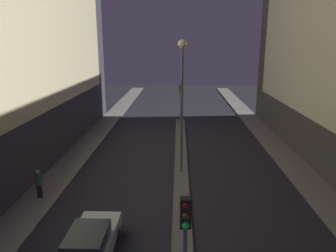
{
  "coord_description": "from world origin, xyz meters",
  "views": [
    {
      "loc": [
        -0.22,
        -5.0,
        9.0
      ],
      "look_at": [
        -1.08,
        21.14,
        2.27
      ],
      "focal_mm": 35.0,
      "sensor_mm": 36.0,
      "label": 1
    }
  ],
  "objects_px": {
    "car_left_lane": "(89,245)",
    "traffic_light_near": "(185,239)",
    "traffic_light_mid": "(181,97)",
    "street_lamp": "(182,80)",
    "pedestrian_on_left_sidewalk": "(39,183)"
  },
  "relations": [
    {
      "from": "street_lamp",
      "to": "pedestrian_on_left_sidewalk",
      "type": "xyz_separation_m",
      "value": [
        -8.33,
        -4.16,
        -5.53
      ]
    },
    {
      "from": "traffic_light_mid",
      "to": "car_left_lane",
      "type": "height_order",
      "value": "traffic_light_mid"
    },
    {
      "from": "street_lamp",
      "to": "car_left_lane",
      "type": "xyz_separation_m",
      "value": [
        -3.89,
        -9.69,
        -5.77
      ]
    },
    {
      "from": "pedestrian_on_left_sidewalk",
      "to": "traffic_light_near",
      "type": "bearing_deg",
      "value": -47.62
    },
    {
      "from": "traffic_light_mid",
      "to": "car_left_lane",
      "type": "distance_m",
      "value": 21.75
    },
    {
      "from": "traffic_light_near",
      "to": "traffic_light_mid",
      "type": "bearing_deg",
      "value": 90.0
    },
    {
      "from": "traffic_light_mid",
      "to": "street_lamp",
      "type": "xyz_separation_m",
      "value": [
        0.0,
        -11.53,
        2.99
      ]
    },
    {
      "from": "traffic_light_mid",
      "to": "street_lamp",
      "type": "bearing_deg",
      "value": -90.0
    },
    {
      "from": "traffic_light_near",
      "to": "car_left_lane",
      "type": "xyz_separation_m",
      "value": [
        -3.89,
        3.6,
        -2.78
      ]
    },
    {
      "from": "traffic_light_near",
      "to": "traffic_light_mid",
      "type": "xyz_separation_m",
      "value": [
        0.0,
        24.83,
        0.0
      ]
    },
    {
      "from": "car_left_lane",
      "to": "traffic_light_near",
      "type": "bearing_deg",
      "value": -42.82
    },
    {
      "from": "car_left_lane",
      "to": "pedestrian_on_left_sidewalk",
      "type": "height_order",
      "value": "pedestrian_on_left_sidewalk"
    },
    {
      "from": "traffic_light_near",
      "to": "pedestrian_on_left_sidewalk",
      "type": "bearing_deg",
      "value": 132.38
    },
    {
      "from": "traffic_light_mid",
      "to": "street_lamp",
      "type": "height_order",
      "value": "street_lamp"
    },
    {
      "from": "car_left_lane",
      "to": "pedestrian_on_left_sidewalk",
      "type": "distance_m",
      "value": 7.09
    }
  ]
}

